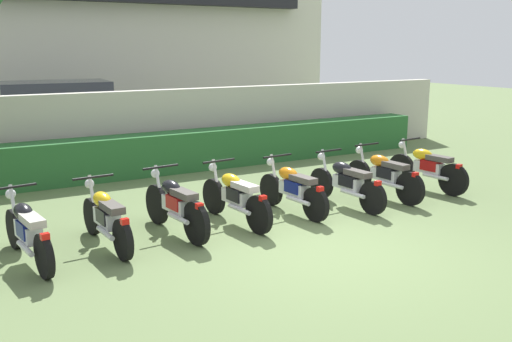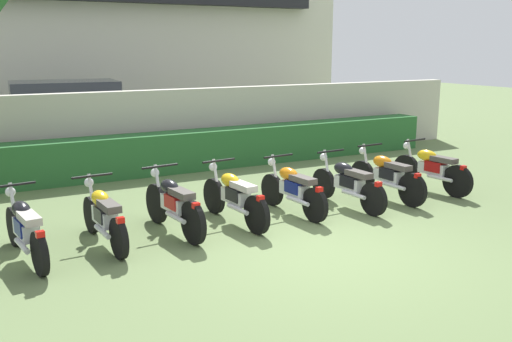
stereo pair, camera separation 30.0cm
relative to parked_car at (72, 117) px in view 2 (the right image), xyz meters
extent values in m
plane|color=#607547|center=(1.54, -9.58, -0.94)|extent=(60.00, 60.00, 0.00)
cube|color=beige|center=(1.54, 6.05, 3.02)|extent=(18.30, 6.00, 7.90)
cube|color=#BCB7A8|center=(1.54, -3.06, -0.03)|extent=(17.39, 0.30, 1.81)
cube|color=#28602D|center=(1.54, -3.76, -0.49)|extent=(13.91, 0.70, 0.89)
cube|color=navy|center=(0.05, 0.00, -0.20)|extent=(4.61, 2.13, 1.00)
cube|color=#2D333D|center=(-0.15, 0.01, 0.63)|extent=(2.80, 1.87, 0.65)
cylinder|color=black|center=(1.68, 0.82, -0.60)|extent=(0.69, 0.26, 0.68)
cylinder|color=black|center=(1.56, -1.03, -0.60)|extent=(0.69, 0.26, 0.68)
cylinder|color=black|center=(-1.46, 1.02, -0.60)|extent=(0.69, 0.26, 0.68)
cylinder|color=black|center=(-1.58, -0.83, -0.60)|extent=(0.69, 0.26, 0.68)
cylinder|color=black|center=(-2.22, -7.34, -0.65)|extent=(0.16, 0.57, 0.57)
cylinder|color=black|center=(-2.05, -8.67, -0.65)|extent=(0.16, 0.57, 0.57)
cube|color=silver|center=(-2.13, -8.05, -0.50)|extent=(0.27, 0.62, 0.22)
ellipsoid|color=black|center=(-2.15, -7.89, -0.27)|extent=(0.27, 0.46, 0.22)
cube|color=#B2ADA3|center=(-2.10, -8.28, -0.29)|extent=(0.26, 0.54, 0.10)
cube|color=red|center=(-2.03, -8.77, -0.37)|extent=(0.11, 0.09, 0.08)
cylinder|color=silver|center=(-2.20, -7.43, -0.33)|extent=(0.08, 0.23, 0.65)
cylinder|color=black|center=(-2.19, -7.52, -0.01)|extent=(0.60, 0.11, 0.04)
sphere|color=silver|center=(-2.22, -7.32, -0.15)|extent=(0.14, 0.14, 0.14)
cylinder|color=silver|center=(-2.21, -8.32, -0.63)|extent=(0.14, 0.55, 0.07)
cube|color=navy|center=(-2.12, -8.10, -0.45)|extent=(0.28, 0.39, 0.20)
cylinder|color=black|center=(-1.12, -7.28, -0.65)|extent=(0.13, 0.57, 0.56)
cylinder|color=black|center=(-1.03, -8.56, -0.65)|extent=(0.13, 0.57, 0.56)
cube|color=silver|center=(-1.07, -7.97, -0.50)|extent=(0.24, 0.61, 0.22)
ellipsoid|color=yellow|center=(-1.09, -7.80, -0.27)|extent=(0.25, 0.45, 0.22)
cube|color=#4C4742|center=(-1.06, -8.20, -0.29)|extent=(0.23, 0.53, 0.10)
cube|color=red|center=(-1.03, -8.66, -0.37)|extent=(0.11, 0.09, 0.08)
cylinder|color=silver|center=(-1.11, -7.37, -0.33)|extent=(0.07, 0.23, 0.65)
cylinder|color=black|center=(-1.11, -7.46, -0.01)|extent=(0.60, 0.08, 0.04)
sphere|color=silver|center=(-1.12, -7.26, -0.15)|extent=(0.14, 0.14, 0.14)
cylinder|color=silver|center=(-1.18, -8.23, -0.63)|extent=(0.11, 0.55, 0.07)
cube|color=black|center=(-1.07, -8.02, -0.45)|extent=(0.26, 0.38, 0.20)
cylinder|color=black|center=(-0.08, -7.27, -0.62)|extent=(0.16, 0.64, 0.64)
cylinder|color=black|center=(0.05, -8.50, -0.62)|extent=(0.16, 0.64, 0.64)
cube|color=silver|center=(-0.01, -7.93, -0.47)|extent=(0.26, 0.62, 0.22)
ellipsoid|color=black|center=(-0.03, -7.77, -0.24)|extent=(0.27, 0.46, 0.22)
cube|color=#4C4742|center=(0.01, -8.16, -0.26)|extent=(0.25, 0.54, 0.10)
cube|color=red|center=(0.06, -8.60, -0.34)|extent=(0.11, 0.09, 0.08)
cylinder|color=silver|center=(-0.07, -7.36, -0.30)|extent=(0.07, 0.23, 0.65)
cylinder|color=black|center=(-0.06, -7.45, 0.02)|extent=(0.60, 0.10, 0.04)
sphere|color=silver|center=(-0.08, -7.25, -0.12)|extent=(0.14, 0.14, 0.14)
cylinder|color=silver|center=(-0.10, -8.20, -0.60)|extent=(0.13, 0.55, 0.07)
cube|color=#A51414|center=(0.00, -7.98, -0.42)|extent=(0.28, 0.38, 0.20)
cylinder|color=black|center=(0.95, -7.22, -0.64)|extent=(0.14, 0.61, 0.60)
cylinder|color=black|center=(1.07, -8.53, -0.64)|extent=(0.14, 0.61, 0.60)
cube|color=silver|center=(1.01, -7.92, -0.49)|extent=(0.25, 0.62, 0.22)
ellipsoid|color=yellow|center=(1.00, -7.75, -0.26)|extent=(0.26, 0.46, 0.22)
cube|color=beige|center=(1.04, -8.15, -0.28)|extent=(0.25, 0.54, 0.10)
cube|color=red|center=(1.08, -8.63, -0.36)|extent=(0.11, 0.09, 0.08)
cylinder|color=silver|center=(0.96, -7.31, -0.32)|extent=(0.07, 0.23, 0.65)
cylinder|color=black|center=(0.97, -7.40, 0.00)|extent=(0.60, 0.09, 0.04)
sphere|color=silver|center=(0.95, -7.20, -0.14)|extent=(0.14, 0.14, 0.14)
cylinder|color=silver|center=(0.92, -8.18, -0.62)|extent=(0.12, 0.55, 0.07)
cube|color=black|center=(1.02, -7.97, -0.44)|extent=(0.27, 0.38, 0.20)
cylinder|color=black|center=(2.06, -7.26, -0.65)|extent=(0.14, 0.58, 0.57)
cylinder|color=black|center=(2.17, -8.46, -0.65)|extent=(0.14, 0.58, 0.57)
cube|color=silver|center=(2.12, -7.91, -0.50)|extent=(0.25, 0.62, 0.22)
ellipsoid|color=orange|center=(2.11, -7.74, -0.27)|extent=(0.26, 0.46, 0.22)
cube|color=#4C4742|center=(2.14, -8.14, -0.29)|extent=(0.25, 0.54, 0.10)
cube|color=red|center=(2.18, -8.56, -0.37)|extent=(0.11, 0.09, 0.08)
cylinder|color=silver|center=(2.07, -7.35, -0.33)|extent=(0.07, 0.23, 0.65)
cylinder|color=black|center=(2.08, -7.44, -0.01)|extent=(0.60, 0.09, 0.04)
sphere|color=silver|center=(2.06, -7.24, -0.15)|extent=(0.14, 0.14, 0.14)
cylinder|color=silver|center=(2.02, -8.17, -0.63)|extent=(0.12, 0.55, 0.07)
cube|color=navy|center=(2.13, -7.96, -0.45)|extent=(0.27, 0.38, 0.20)
cylinder|color=black|center=(3.14, -7.30, -0.65)|extent=(0.13, 0.58, 0.57)
cylinder|color=black|center=(3.24, -8.62, -0.65)|extent=(0.13, 0.58, 0.57)
cube|color=silver|center=(3.19, -8.01, -0.50)|extent=(0.24, 0.61, 0.22)
ellipsoid|color=black|center=(3.18, -7.84, -0.27)|extent=(0.25, 0.45, 0.22)
cube|color=#4C4742|center=(3.21, -8.24, -0.29)|extent=(0.24, 0.53, 0.10)
cube|color=red|center=(3.24, -8.72, -0.37)|extent=(0.11, 0.09, 0.08)
cylinder|color=silver|center=(3.15, -7.39, -0.33)|extent=(0.07, 0.23, 0.65)
cylinder|color=black|center=(3.16, -7.48, -0.01)|extent=(0.60, 0.08, 0.04)
sphere|color=silver|center=(3.14, -7.28, -0.15)|extent=(0.14, 0.14, 0.14)
cylinder|color=silver|center=(3.09, -8.27, -0.63)|extent=(0.11, 0.55, 0.07)
cube|color=black|center=(3.20, -8.06, -0.45)|extent=(0.26, 0.38, 0.20)
cylinder|color=black|center=(4.11, -7.23, -0.63)|extent=(0.13, 0.62, 0.61)
cylinder|color=black|center=(4.19, -8.52, -0.63)|extent=(0.13, 0.62, 0.61)
cube|color=silver|center=(4.16, -7.92, -0.48)|extent=(0.24, 0.61, 0.22)
ellipsoid|color=orange|center=(4.15, -7.75, -0.25)|extent=(0.25, 0.45, 0.22)
cube|color=#4C4742|center=(4.17, -8.15, -0.27)|extent=(0.23, 0.53, 0.10)
cube|color=red|center=(4.20, -8.62, -0.35)|extent=(0.10, 0.09, 0.08)
cylinder|color=silver|center=(4.12, -7.32, -0.31)|extent=(0.06, 0.23, 0.65)
cylinder|color=black|center=(4.13, -7.41, 0.01)|extent=(0.60, 0.07, 0.04)
sphere|color=silver|center=(4.11, -7.21, -0.13)|extent=(0.14, 0.14, 0.14)
cylinder|color=silver|center=(4.05, -8.18, -0.61)|extent=(0.10, 0.55, 0.07)
cube|color=black|center=(4.16, -7.97, -0.43)|extent=(0.26, 0.37, 0.20)
cylinder|color=black|center=(5.25, -7.22, -0.62)|extent=(0.16, 0.63, 0.62)
cylinder|color=black|center=(5.39, -8.45, -0.62)|extent=(0.16, 0.63, 0.62)
cube|color=silver|center=(5.33, -7.88, -0.47)|extent=(0.27, 0.62, 0.22)
ellipsoid|color=yellow|center=(5.31, -7.71, -0.24)|extent=(0.27, 0.46, 0.22)
cube|color=#4C4742|center=(5.35, -8.11, -0.26)|extent=(0.26, 0.54, 0.10)
cube|color=red|center=(5.40, -8.55, -0.34)|extent=(0.11, 0.09, 0.08)
cylinder|color=silver|center=(5.26, -7.31, -0.30)|extent=(0.08, 0.23, 0.65)
cylinder|color=black|center=(5.27, -7.40, 0.02)|extent=(0.60, 0.10, 0.04)
sphere|color=silver|center=(5.25, -7.20, -0.12)|extent=(0.14, 0.14, 0.14)
cylinder|color=silver|center=(5.23, -8.15, -0.60)|extent=(0.13, 0.55, 0.07)
cube|color=#A51414|center=(5.33, -7.93, -0.42)|extent=(0.28, 0.39, 0.20)
camera|label=1|loc=(-3.06, -15.58, 1.84)|focal=39.64mm
camera|label=2|loc=(-2.80, -15.73, 1.84)|focal=39.64mm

